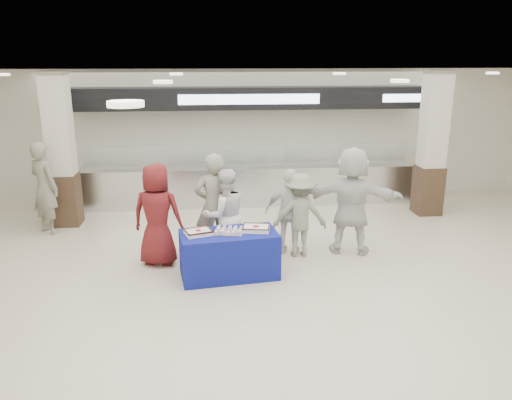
{
  "coord_description": "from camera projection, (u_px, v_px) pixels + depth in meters",
  "views": [
    {
      "loc": [
        -0.98,
        -6.35,
        3.46
      ],
      "look_at": [
        -0.19,
        1.6,
        1.17
      ],
      "focal_mm": 35.0,
      "sensor_mm": 36.0,
      "label": 1
    }
  ],
  "objects": [
    {
      "name": "ground",
      "position": [
        281.0,
        309.0,
        7.12
      ],
      "size": [
        14.0,
        14.0,
        0.0
      ],
      "primitive_type": "plane",
      "color": "beige",
      "rests_on": "ground"
    },
    {
      "name": "serving_line",
      "position": [
        249.0,
        157.0,
        11.96
      ],
      "size": [
        8.7,
        0.85,
        2.8
      ],
      "color": "silver",
      "rests_on": "ground"
    },
    {
      "name": "column_left",
      "position": [
        61.0,
        154.0,
        10.34
      ],
      "size": [
        0.55,
        0.55,
        3.2
      ],
      "color": "#352418",
      "rests_on": "ground"
    },
    {
      "name": "column_right",
      "position": [
        432.0,
        147.0,
        11.09
      ],
      "size": [
        0.55,
        0.55,
        3.2
      ],
      "color": "#352418",
      "rests_on": "ground"
    },
    {
      "name": "display_table",
      "position": [
        229.0,
        254.0,
        8.11
      ],
      "size": [
        1.64,
        0.98,
        0.75
      ],
      "primitive_type": "cube",
      "rotation": [
        0.0,
        0.0,
        0.13
      ],
      "color": "navy",
      "rests_on": "ground"
    },
    {
      "name": "sheet_cake_left",
      "position": [
        198.0,
        232.0,
        7.91
      ],
      "size": [
        0.48,
        0.43,
        0.09
      ],
      "color": "white",
      "rests_on": "display_table"
    },
    {
      "name": "sheet_cake_right",
      "position": [
        256.0,
        228.0,
        8.09
      ],
      "size": [
        0.49,
        0.41,
        0.09
      ],
      "color": "white",
      "rests_on": "display_table"
    },
    {
      "name": "cupcake_tray",
      "position": [
        229.0,
        231.0,
        7.98
      ],
      "size": [
        0.52,
        0.43,
        0.07
      ],
      "color": "#A2A2A7",
      "rests_on": "display_table"
    },
    {
      "name": "civilian_maroon",
      "position": [
        157.0,
        215.0,
        8.46
      ],
      "size": [
        0.98,
        0.75,
        1.78
      ],
      "primitive_type": "imported",
      "rotation": [
        0.0,
        0.0,
        2.91
      ],
      "color": "maroon",
      "rests_on": "ground"
    },
    {
      "name": "soldier_a",
      "position": [
        214.0,
        206.0,
        8.74
      ],
      "size": [
        0.73,
        0.52,
        1.89
      ],
      "primitive_type": "imported",
      "rotation": [
        0.0,
        0.0,
        3.24
      ],
      "color": "slate",
      "rests_on": "ground"
    },
    {
      "name": "chef_tall",
      "position": [
        225.0,
        215.0,
        8.65
      ],
      "size": [
        0.93,
        0.81,
        1.65
      ],
      "primitive_type": "imported",
      "rotation": [
        0.0,
        0.0,
        3.4
      ],
      "color": "white",
      "rests_on": "ground"
    },
    {
      "name": "chef_short",
      "position": [
        290.0,
        212.0,
        8.94
      ],
      "size": [
        1.0,
        0.67,
        1.58
      ],
      "primitive_type": "imported",
      "rotation": [
        0.0,
        0.0,
        2.8
      ],
      "color": "white",
      "rests_on": "ground"
    },
    {
      "name": "soldier_b",
      "position": [
        300.0,
        215.0,
        8.87
      ],
      "size": [
        1.02,
        0.64,
        1.52
      ],
      "primitive_type": "imported",
      "rotation": [
        0.0,
        0.0,
        3.06
      ],
      "color": "slate",
      "rests_on": "ground"
    },
    {
      "name": "civilian_white",
      "position": [
        351.0,
        200.0,
        8.95
      ],
      "size": [
        1.92,
        1.07,
        1.97
      ],
      "primitive_type": "imported",
      "rotation": [
        0.0,
        0.0,
        2.86
      ],
      "color": "silver",
      "rests_on": "ground"
    },
    {
      "name": "soldier_bg",
      "position": [
        45.0,
        188.0,
        10.0
      ],
      "size": [
        0.82,
        0.78,
        1.88
      ],
      "primitive_type": "imported",
      "rotation": [
        0.0,
        0.0,
        2.48
      ],
      "color": "slate",
      "rests_on": "ground"
    }
  ]
}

